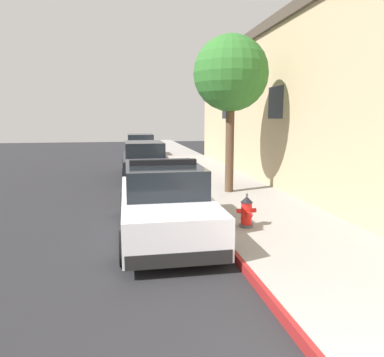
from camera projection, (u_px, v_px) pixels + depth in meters
ground_plane at (48, 204)px, 11.65m from camera, size 31.11×60.00×0.20m
sidewalk_pavement at (231, 192)px, 12.68m from camera, size 3.17×60.00×0.17m
curb_painted_edge at (184, 193)px, 12.39m from camera, size 0.08×60.00×0.17m
storefront_building at (359, 106)px, 13.20m from camera, size 6.62×23.20×6.04m
police_cruiser at (164, 201)px, 8.23m from camera, size 1.94×4.84×1.68m
parked_car_silver_ahead at (145, 161)px, 16.26m from camera, size 1.94×4.84×1.56m
parked_car_dark_far at (140, 146)px, 24.51m from camera, size 1.94×4.84×1.56m
fire_hydrant at (247, 212)px, 8.22m from camera, size 0.44×0.40×0.76m
street_tree at (231, 75)px, 11.66m from camera, size 2.40×2.40×5.03m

